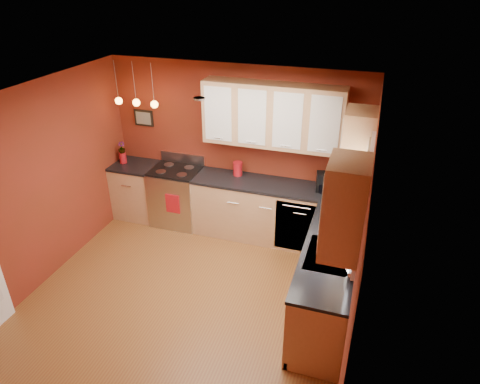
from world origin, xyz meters
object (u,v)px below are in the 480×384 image
(gas_range, at_px, (177,196))
(sink, at_px, (329,256))
(coffee_maker, at_px, (323,183))
(soap_pump, at_px, (350,273))
(red_canister, at_px, (238,169))

(gas_range, height_order, sink, sink)
(coffee_maker, xyz_separation_m, soap_pump, (0.55, -1.89, -0.05))
(gas_range, xyz_separation_m, sink, (2.62, -1.50, 0.43))
(coffee_maker, height_order, soap_pump, coffee_maker)
(gas_range, distance_m, soap_pump, 3.47)
(gas_range, xyz_separation_m, coffee_maker, (2.32, 0.02, 0.59))
(sink, bearing_deg, gas_range, 150.22)
(red_canister, bearing_deg, coffee_maker, -5.06)
(sink, distance_m, soap_pump, 0.46)
(soap_pump, bearing_deg, gas_range, 146.93)
(gas_range, bearing_deg, coffee_maker, 0.50)
(sink, relative_size, soap_pump, 4.20)
(sink, height_order, soap_pump, sink)
(gas_range, distance_m, sink, 3.05)
(gas_range, relative_size, red_canister, 5.10)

